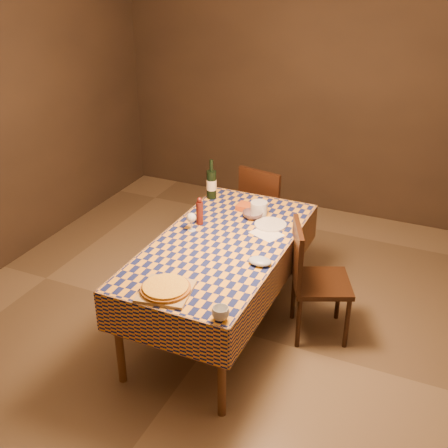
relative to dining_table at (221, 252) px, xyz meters
The scene contains 16 objects.
room 0.66m from the dining_table, ahead, with size 5.00×5.10×2.70m.
dining_table is the anchor object (origin of this frame).
cutting_board 0.74m from the dining_table, 93.80° to the right, with size 0.32×0.32×0.02m, color tan.
pizza 0.75m from the dining_table, 93.80° to the right, with size 0.38×0.38×0.03m.
pepper_mill 0.39m from the dining_table, 143.21° to the left, with size 0.06×0.06×0.23m.
bowl 0.49m from the dining_table, 83.08° to the left, with size 0.16×0.16×0.05m, color #58434A.
wine_glass 0.35m from the dining_table, 164.02° to the left, with size 0.08×0.08×0.15m.
wine_bottle 0.83m from the dining_table, 120.36° to the left, with size 0.11×0.11×0.34m.
deli_tub 0.57m from the dining_table, 81.03° to the left, with size 0.14×0.14×0.11m, color silver.
takeout_container 0.61m from the dining_table, 93.05° to the left, with size 0.18×0.12×0.04m, color #AF4717.
white_plate 0.48m from the dining_table, 60.12° to the left, with size 0.25×0.25×0.01m, color silver.
tumbler 0.94m from the dining_table, 65.79° to the right, with size 0.10×0.10×0.08m, color silver.
flour_patch 0.38m from the dining_table, 45.66° to the left, with size 0.22×0.17×0.00m, color white.
flour_bag 0.42m from the dining_table, 24.68° to the right, with size 0.16×0.12×0.05m, color #94A6BE.
chair_far 1.20m from the dining_table, 94.51° to the left, with size 0.49×0.50×0.93m.
chair_right 0.69m from the dining_table, 19.61° to the left, with size 0.56×0.56×0.93m.
Camera 1 is at (1.50, -3.28, 2.76)m, focal length 45.00 mm.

